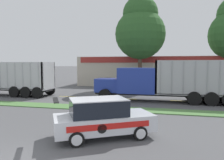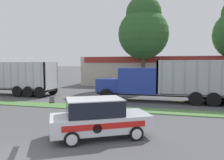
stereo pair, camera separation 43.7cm
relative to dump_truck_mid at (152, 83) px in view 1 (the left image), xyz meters
name	(u,v)px [view 1 (the left image)]	position (x,y,z in m)	size (l,w,h in m)	color
grass_verge	(94,108)	(-3.85, -4.17, -1.54)	(120.00, 1.67, 0.06)	#517F42
centre_line_2	(22,95)	(-13.37, 0.66, -1.57)	(2.40, 0.14, 0.01)	yellow
centre_line_3	(70,97)	(-7.97, 0.66, -1.57)	(2.40, 0.14, 0.01)	yellow
centre_line_4	(124,99)	(-2.57, 0.66, -1.57)	(2.40, 0.14, 0.01)	yellow
centre_line_5	(185,101)	(2.83, 0.66, -1.57)	(2.40, 0.14, 0.01)	yellow
dump_truck_mid	(152,83)	(0.00, 0.00, 0.00)	(11.47, 2.71, 3.52)	black
rally_car	(102,118)	(-1.53, -10.09, -0.70)	(4.62, 3.73, 1.76)	silver
store_building_backdrop	(163,71)	(0.76, 16.79, 0.56)	(24.42, 12.10, 4.27)	#BCB29E
tree_behind_left	(140,29)	(-2.05, 9.18, 6.10)	(6.41, 6.41, 11.84)	brown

